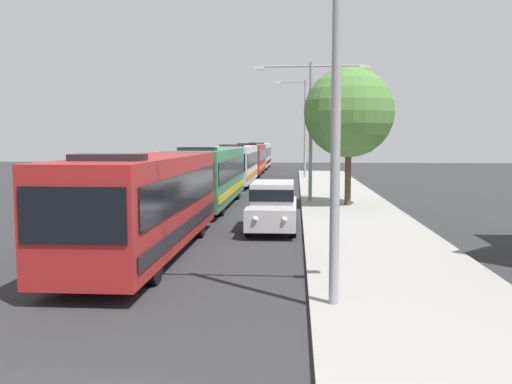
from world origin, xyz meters
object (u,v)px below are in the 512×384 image
at_px(bus_middle, 237,164).
at_px(streetlamp_far, 305,118).
at_px(streetlamp_mid, 311,115).
at_px(bus_fourth_in_line, 250,158).
at_px(streetlamp_near, 337,59).
at_px(bus_lead, 146,201).
at_px(white_suv, 273,204).
at_px(bus_second_in_line, 210,175).
at_px(roadside_tree, 349,112).
at_px(bus_rear, 259,155).

distance_m(bus_middle, streetlamp_far, 10.13).
bearing_deg(streetlamp_mid, bus_fourth_in_line, 102.62).
xyz_separation_m(streetlamp_near, streetlamp_far, (0.00, 38.77, 0.28)).
relative_size(bus_middle, streetlamp_near, 1.28).
distance_m(bus_lead, streetlamp_near, 8.29).
bearing_deg(white_suv, bus_second_in_line, 115.92).
bearing_deg(roadside_tree, bus_lead, -120.85).
bearing_deg(bus_second_in_line, bus_rear, 90.00).
bearing_deg(bus_rear, streetlamp_near, -84.51).
bearing_deg(bus_middle, bus_rear, 90.00).
distance_m(bus_fourth_in_line, streetlamp_far, 8.11).
bearing_deg(bus_middle, white_suv, -79.98).
bearing_deg(bus_lead, streetlamp_far, 80.86).
relative_size(bus_fourth_in_line, streetlamp_mid, 1.46).
xyz_separation_m(bus_fourth_in_line, white_suv, (3.70, -33.36, -0.66)).
xyz_separation_m(bus_middle, streetlamp_far, (5.40, 7.70, 3.77)).
distance_m(streetlamp_near, roadside_tree, 17.55).
height_order(bus_middle, roadside_tree, roadside_tree).
bearing_deg(roadside_tree, bus_middle, 118.17).
height_order(bus_lead, bus_second_in_line, same).
distance_m(bus_rear, white_suv, 46.20).
distance_m(streetlamp_near, streetlamp_far, 38.77).
distance_m(white_suv, roadside_tree, 9.03).
bearing_deg(streetlamp_mid, bus_second_in_line, -163.14).
bearing_deg(bus_middle, streetlamp_far, 54.97).
distance_m(bus_second_in_line, streetlamp_far, 22.03).
bearing_deg(streetlamp_far, white_suv, -93.40).
relative_size(streetlamp_mid, roadside_tree, 1.07).
xyz_separation_m(bus_second_in_line, white_suv, (3.70, -7.61, -0.66)).
relative_size(bus_lead, streetlamp_mid, 1.48).
relative_size(bus_fourth_in_line, white_suv, 2.22).
distance_m(bus_fourth_in_line, streetlamp_near, 43.97).
height_order(bus_fourth_in_line, streetlamp_far, streetlamp_far).
relative_size(bus_second_in_line, streetlamp_far, 1.38).
xyz_separation_m(bus_rear, streetlamp_near, (5.40, -56.19, 3.49)).
height_order(bus_middle, bus_rear, same).
bearing_deg(streetlamp_near, bus_rear, 95.49).
distance_m(bus_middle, white_suv, 21.27).
bearing_deg(bus_middle, streetlamp_mid, -65.20).
bearing_deg(bus_middle, bus_fourth_in_line, 90.00).
bearing_deg(bus_lead, streetlamp_near, -44.08).
relative_size(bus_lead, streetlamp_near, 1.38).
distance_m(bus_second_in_line, streetlamp_near, 18.88).
height_order(bus_lead, roadside_tree, roadside_tree).
relative_size(bus_rear, streetlamp_near, 1.49).
xyz_separation_m(white_suv, streetlamp_mid, (1.70, 9.25, 3.85)).
relative_size(bus_middle, white_suv, 2.08).
bearing_deg(roadside_tree, streetlamp_near, -96.21).
bearing_deg(streetlamp_near, bus_fourth_in_line, 97.07).
relative_size(bus_middle, roadside_tree, 1.47).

